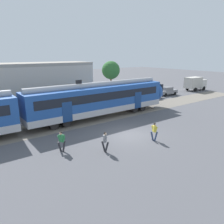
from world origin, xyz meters
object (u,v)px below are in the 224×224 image
object	(u,v)px
box_truck	(195,83)
pedestrian_green	(62,140)
pedestrian_yellow	(154,131)
parked_car_blue	(151,94)
commuter_train	(27,110)
parked_car_grey	(167,91)
pedestrian_grey	(105,140)

from	to	relation	value
box_truck	pedestrian_green	bearing A→B (deg)	-162.58
pedestrian_yellow	parked_car_blue	xyz separation A→B (m)	(13.87, 13.50, -0.18)
commuter_train	parked_car_grey	size ratio (longest dim) A/B	9.32
commuter_train	parked_car_grey	world-z (taller)	commuter_train
pedestrian_green	parked_car_grey	world-z (taller)	pedestrian_green
parked_car_blue	pedestrian_green	bearing A→B (deg)	-153.49
commuter_train	box_truck	size ratio (longest dim) A/B	7.15
pedestrian_yellow	parked_car_blue	distance (m)	19.36
parked_car_blue	pedestrian_grey	bearing A→B (deg)	-145.64
pedestrian_yellow	parked_car_blue	world-z (taller)	pedestrian_yellow
pedestrian_yellow	box_truck	bearing A→B (deg)	26.68
pedestrian_green	box_truck	xyz separation A→B (m)	(35.03, 10.99, 0.58)
pedestrian_grey	parked_car_grey	bearing A→B (deg)	29.28
commuter_train	pedestrian_yellow	size ratio (longest dim) A/B	22.83
pedestrian_green	pedestrian_grey	size ratio (longest dim) A/B	1.00
parked_car_blue	parked_car_grey	size ratio (longest dim) A/B	1.00
pedestrian_yellow	box_truck	world-z (taller)	box_truck
commuter_train	pedestrian_grey	distance (m)	9.21
commuter_train	pedestrian_grey	bearing A→B (deg)	-68.06
pedestrian_yellow	box_truck	size ratio (longest dim) A/B	0.31
parked_car_grey	pedestrian_yellow	bearing A→B (deg)	-143.30
pedestrian_grey	parked_car_blue	xyz separation A→B (m)	(18.67, 12.77, -0.18)
pedestrian_green	box_truck	distance (m)	36.71
pedestrian_yellow	parked_car_grey	xyz separation A→B (m)	(18.57, 13.84, -0.18)
pedestrian_green	pedestrian_yellow	world-z (taller)	same
box_truck	parked_car_blue	bearing A→B (deg)	-178.63
pedestrian_grey	parked_car_grey	size ratio (longest dim) A/B	0.41
pedestrian_green	commuter_train	bearing A→B (deg)	96.37
commuter_train	pedestrian_yellow	bearing A→B (deg)	-48.23
commuter_train	pedestrian_grey	xyz separation A→B (m)	(3.41, -8.46, -1.29)
pedestrian_grey	pedestrian_green	bearing A→B (deg)	142.04
parked_car_grey	commuter_train	bearing A→B (deg)	-170.16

